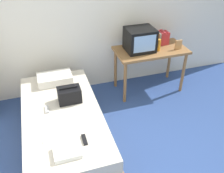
% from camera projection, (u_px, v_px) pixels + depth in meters
% --- Properties ---
extents(ground_plane, '(8.00, 8.00, 0.00)m').
position_uv_depth(ground_plane, '(156.00, 164.00, 3.08)').
color(ground_plane, '#2D4784').
extents(wall_back, '(5.20, 0.10, 2.60)m').
position_uv_depth(wall_back, '(108.00, 11.00, 3.93)').
color(wall_back, silver).
rests_on(wall_back, ground).
extents(bed, '(1.00, 2.00, 0.49)m').
position_uv_depth(bed, '(64.00, 126.00, 3.29)').
color(bed, olive).
rests_on(bed, ground).
extents(desk, '(1.16, 0.60, 0.77)m').
position_uv_depth(desk, '(150.00, 55.00, 4.08)').
color(desk, olive).
rests_on(desk, ground).
extents(tv, '(0.44, 0.39, 0.36)m').
position_uv_depth(tv, '(140.00, 40.00, 3.89)').
color(tv, black).
rests_on(tv, desk).
extents(water_bottle, '(0.06, 0.06, 0.19)m').
position_uv_depth(water_bottle, '(159.00, 45.00, 3.92)').
color(water_bottle, orange).
rests_on(water_bottle, desk).
extents(book_row, '(0.22, 0.16, 0.23)m').
position_uv_depth(book_row, '(161.00, 38.00, 4.13)').
color(book_row, '#CC7233').
rests_on(book_row, desk).
extents(picture_frame, '(0.11, 0.02, 0.15)m').
position_uv_depth(picture_frame, '(178.00, 45.00, 3.98)').
color(picture_frame, '#B27F4C').
rests_on(picture_frame, desk).
extents(pillow, '(0.50, 0.31, 0.12)m').
position_uv_depth(pillow, '(55.00, 79.00, 3.69)').
color(pillow, silver).
rests_on(pillow, bed).
extents(handbag, '(0.30, 0.20, 0.22)m').
position_uv_depth(handbag, '(69.00, 95.00, 3.27)').
color(handbag, black).
rests_on(handbag, bed).
extents(magazine, '(0.21, 0.29, 0.01)m').
position_uv_depth(magazine, '(51.00, 133.00, 2.83)').
color(magazine, white).
rests_on(magazine, bed).
extents(remote_dark, '(0.04, 0.16, 0.02)m').
position_uv_depth(remote_dark, '(84.00, 140.00, 2.73)').
color(remote_dark, black).
rests_on(remote_dark, bed).
extents(remote_silver, '(0.04, 0.14, 0.02)m').
position_uv_depth(remote_silver, '(47.00, 109.00, 3.17)').
color(remote_silver, '#B7B7BC').
rests_on(remote_silver, bed).
extents(folded_towel, '(0.28, 0.22, 0.05)m').
position_uv_depth(folded_towel, '(67.00, 152.00, 2.57)').
color(folded_towel, white).
rests_on(folded_towel, bed).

